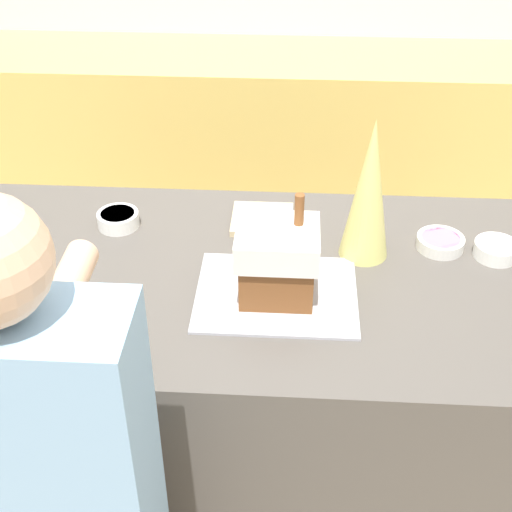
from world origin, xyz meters
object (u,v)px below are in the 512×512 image
at_px(baking_tray, 276,294).
at_px(decorative_tree, 369,190).
at_px(candy_bowl_near_tray_left, 118,219).
at_px(cookbook, 262,220).
at_px(candy_bowl_far_right, 440,242).
at_px(candy_bowl_far_left, 496,249).
at_px(gingerbread_house, 277,260).

relative_size(baking_tray, decorative_tree, 1.02).
relative_size(candy_bowl_near_tray_left, cookbook, 0.68).
bearing_deg(candy_bowl_far_right, baking_tray, -151.57).
bearing_deg(cookbook, candy_bowl_far_left, -11.74).
bearing_deg(gingerbread_house, cookbook, 99.09).
distance_m(decorative_tree, candy_bowl_near_tray_left, 0.75).
relative_size(decorative_tree, cookbook, 2.25).
xyz_separation_m(decorative_tree, candy_bowl_far_right, (0.22, 0.04, -0.19)).
distance_m(baking_tray, candy_bowl_far_right, 0.52).
xyz_separation_m(decorative_tree, candy_bowl_far_left, (0.37, 0.01, -0.18)).
relative_size(gingerbread_house, decorative_tree, 0.68).
bearing_deg(candy_bowl_near_tray_left, cookbook, 6.04).
xyz_separation_m(baking_tray, candy_bowl_far_left, (0.61, 0.21, 0.02)).
bearing_deg(candy_bowl_far_left, gingerbread_house, -160.52).
xyz_separation_m(baking_tray, candy_bowl_far_right, (0.46, 0.25, 0.02)).
bearing_deg(candy_bowl_near_tray_left, decorative_tree, -7.96).
relative_size(baking_tray, candy_bowl_far_left, 3.40).
xyz_separation_m(candy_bowl_near_tray_left, cookbook, (0.43, 0.05, -0.01)).
distance_m(gingerbread_house, candy_bowl_near_tray_left, 0.58).
distance_m(candy_bowl_far_left, cookbook, 0.68).
relative_size(baking_tray, gingerbread_house, 1.50).
xyz_separation_m(candy_bowl_far_right, cookbook, (-0.51, 0.10, -0.01)).
height_order(baking_tray, cookbook, cookbook).
distance_m(baking_tray, cookbook, 0.36).
bearing_deg(cookbook, candy_bowl_far_right, -11.52).
bearing_deg(baking_tray, candy_bowl_near_tray_left, 147.58).
bearing_deg(candy_bowl_near_tray_left, candy_bowl_far_right, -3.61).
distance_m(candy_bowl_near_tray_left, cookbook, 0.43).
distance_m(decorative_tree, candy_bowl_far_left, 0.41).
xyz_separation_m(candy_bowl_near_tray_left, candy_bowl_far_right, (0.94, -0.06, -0.01)).
xyz_separation_m(gingerbread_house, candy_bowl_near_tray_left, (-0.48, 0.31, -0.09)).
bearing_deg(gingerbread_house, decorative_tree, 41.15).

